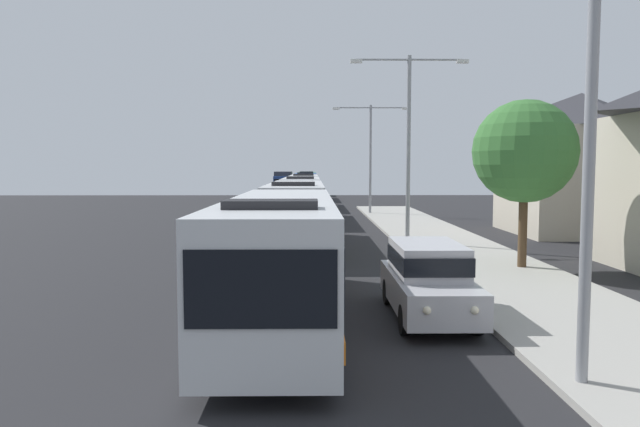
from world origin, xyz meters
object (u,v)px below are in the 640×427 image
at_px(bus_rear, 306,185).
at_px(roadside_tree, 525,152).
at_px(bus_second_in_line, 296,212).
at_px(streetlamp_mid, 409,131).
at_px(bus_tail_end, 307,182).
at_px(box_truck_oncoming, 283,182).
at_px(streetlamp_near, 593,63).
at_px(white_suv, 428,277).
at_px(bus_middle, 301,197).
at_px(bus_lead, 281,254).
at_px(bus_fourth_in_line, 304,190).
at_px(streetlamp_far, 370,147).

height_order(bus_rear, roadside_tree, roadside_tree).
xyz_separation_m(bus_second_in_line, streetlamp_mid, (5.40, 0.64, 3.87)).
distance_m(bus_rear, bus_tail_end, 13.03).
xyz_separation_m(streetlamp_mid, roadside_tree, (3.10, -7.13, -1.19)).
distance_m(box_truck_oncoming, streetlamp_near, 74.18).
height_order(white_suv, streetlamp_near, streetlamp_near).
bearing_deg(bus_middle, bus_second_in_line, -90.00).
distance_m(bus_lead, bus_middle, 27.39).
bearing_deg(bus_second_in_line, white_suv, -74.44).
bearing_deg(white_suv, bus_fourth_in_line, 95.20).
distance_m(streetlamp_near, streetlamp_far, 37.83).
distance_m(white_suv, box_truck_oncoming, 68.93).
xyz_separation_m(bus_second_in_line, box_truck_oncoming, (-3.30, 55.29, 0.01)).
height_order(bus_second_in_line, roadside_tree, roadside_tree).
bearing_deg(bus_fourth_in_line, box_truck_oncoming, 96.74).
bearing_deg(bus_fourth_in_line, streetlamp_mid, -78.58).
relative_size(box_truck_oncoming, streetlamp_far, 0.86).
bearing_deg(bus_fourth_in_line, bus_lead, -90.00).
relative_size(bus_fourth_in_line, streetlamp_mid, 1.34).
bearing_deg(bus_rear, white_suv, -86.10).
bearing_deg(box_truck_oncoming, bus_second_in_line, -86.58).
distance_m(bus_tail_end, streetlamp_mid, 53.81).
bearing_deg(bus_second_in_line, box_truck_oncoming, 93.42).
bearing_deg(streetlamp_near, bus_rear, 95.20).
bearing_deg(bus_fourth_in_line, white_suv, -84.80).
height_order(bus_tail_end, box_truck_oncoming, bus_tail_end).
bearing_deg(white_suv, bus_lead, -174.88).
bearing_deg(bus_second_in_line, roadside_tree, -37.36).
bearing_deg(bus_tail_end, streetlamp_mid, -84.23).
relative_size(bus_tail_end, streetlamp_mid, 1.24).
relative_size(white_suv, streetlamp_near, 0.57).
xyz_separation_m(bus_tail_end, streetlamp_far, (5.40, -34.48, 3.68)).
relative_size(bus_lead, streetlamp_far, 1.36).
xyz_separation_m(bus_fourth_in_line, white_suv, (3.70, -40.63, -0.66)).
bearing_deg(white_suv, roadside_tree, 54.75).
bearing_deg(bus_middle, bus_tail_end, 90.00).
bearing_deg(bus_fourth_in_line, roadside_tree, -75.90).
bearing_deg(white_suv, streetlamp_far, 87.04).
distance_m(bus_lead, roadside_tree, 11.41).
distance_m(box_truck_oncoming, roadside_tree, 62.95).
height_order(bus_fourth_in_line, streetlamp_near, streetlamp_near).
xyz_separation_m(bus_lead, bus_tail_end, (-0.00, 67.65, -0.00)).
relative_size(bus_second_in_line, bus_tail_end, 1.11).
bearing_deg(bus_second_in_line, bus_middle, 90.00).
height_order(bus_second_in_line, white_suv, bus_second_in_line).
relative_size(bus_tail_end, streetlamp_near, 1.24).
bearing_deg(streetlamp_far, bus_middle, -133.05).
xyz_separation_m(bus_lead, bus_rear, (-0.00, 54.62, -0.00)).
bearing_deg(bus_rear, roadside_tree, -79.86).
distance_m(bus_second_in_line, box_truck_oncoming, 55.39).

